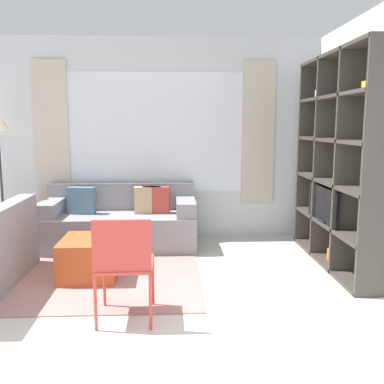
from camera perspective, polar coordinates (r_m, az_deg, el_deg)
name	(u,v)px	position (r m, az deg, el deg)	size (l,w,h in m)	color
ground_plane	(145,346)	(3.25, -6.32, -19.72)	(16.00, 16.00, 0.00)	beige
wall_back	(156,140)	(5.86, -4.76, 6.97)	(5.60, 0.11, 2.70)	silver
wall_right	(369,145)	(4.79, 22.48, 5.80)	(0.07, 4.18, 2.70)	silver
area_rug	(70,272)	(4.82, -16.01, -10.18)	(2.74, 2.17, 0.01)	gray
shelving_unit	(341,163)	(4.96, 19.28, 3.68)	(0.35, 1.94, 2.32)	silver
couch_main	(121,223)	(5.58, -9.50, -4.07)	(1.92, 0.82, 0.79)	gray
ottoman	(90,258)	(4.57, -13.42, -8.53)	(0.57, 0.66, 0.41)	#B74C23
folding_chair	(124,260)	(3.41, -9.07, -8.92)	(0.44, 0.46, 0.86)	#CC3D38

